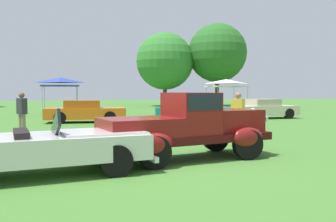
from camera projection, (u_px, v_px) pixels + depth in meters
name	position (u px, v px, depth m)	size (l,w,h in m)	color
ground_plane	(182.00, 163.00, 8.93)	(120.00, 120.00, 0.00)	#42752D
feature_pickup_truck	(188.00, 125.00, 9.40)	(4.62, 2.51, 1.70)	#400B0B
neighbor_convertible	(49.00, 147.00, 7.68)	(4.60, 2.35, 1.40)	silver
show_car_orange	(85.00, 111.00, 20.34)	(4.45, 2.04, 1.22)	orange
show_car_teal	(192.00, 111.00, 21.07)	(4.51, 2.47, 1.22)	teal
show_car_cream	(265.00, 109.00, 23.21)	(4.10, 1.97, 1.22)	beige
spectator_near_truck	(238.00, 115.00, 12.89)	(0.45, 0.46, 1.69)	#7F7056
spectator_by_row	(22.00, 113.00, 14.05)	(0.42, 0.47, 1.69)	#7F7056
canopy_tent_left_field	(60.00, 81.00, 26.73)	(2.62, 2.62, 2.71)	#B7B7BC
canopy_tent_center_field	(226.00, 83.00, 31.02)	(2.90, 2.90, 2.71)	#B7B7BC
treeline_mid_left	(165.00, 61.00, 41.63)	(6.46, 6.46, 8.30)	#47331E
treeline_center	(217.00, 53.00, 41.92)	(6.65, 6.65, 9.36)	#47331E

